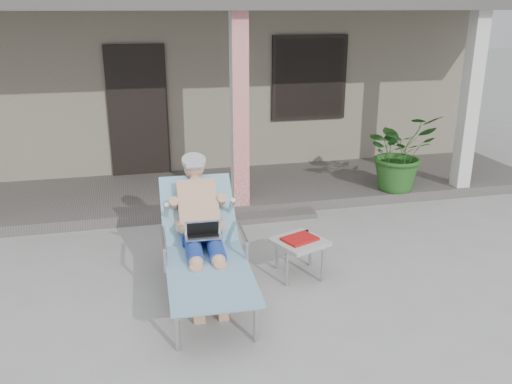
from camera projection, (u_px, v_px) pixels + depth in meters
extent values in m
plane|color=#9E9E99|center=(282.00, 284.00, 5.77)|extent=(60.00, 60.00, 0.00)
cube|color=gray|center=(197.00, 73.00, 11.27)|extent=(10.00, 5.00, 3.00)
cube|color=black|center=(138.00, 111.00, 8.75)|extent=(0.95, 0.06, 2.10)
cube|color=black|center=(309.00, 78.00, 9.24)|extent=(1.20, 0.06, 1.30)
cube|color=black|center=(309.00, 78.00, 9.24)|extent=(1.32, 0.05, 1.42)
cube|color=#605B56|center=(229.00, 190.00, 8.51)|extent=(10.00, 2.00, 0.15)
cube|color=red|center=(239.00, 112.00, 7.28)|extent=(0.22, 0.22, 2.61)
cube|color=silver|center=(470.00, 102.00, 8.05)|extent=(0.22, 0.22, 2.61)
cube|color=#474442|center=(226.00, 1.00, 7.60)|extent=(10.00, 2.30, 0.24)
cube|color=#605B56|center=(245.00, 218.00, 7.46)|extent=(2.00, 0.30, 0.07)
cylinder|color=#B7B7BC|center=(177.00, 330.00, 4.59)|extent=(0.05, 0.05, 0.40)
cylinder|color=#B7B7BC|center=(256.00, 321.00, 4.72)|extent=(0.05, 0.05, 0.40)
cylinder|color=#B7B7BC|center=(169.00, 258.00, 5.91)|extent=(0.05, 0.05, 0.40)
cylinder|color=#B7B7BC|center=(231.00, 253.00, 6.04)|extent=(0.05, 0.05, 0.40)
cube|color=#B7B7BC|center=(209.00, 276.00, 5.06)|extent=(0.72, 1.35, 0.03)
cube|color=#82A6C8|center=(209.00, 273.00, 5.05)|extent=(0.83, 1.39, 0.04)
cube|color=#B7B7BC|center=(198.00, 214.00, 5.88)|extent=(0.70, 0.65, 0.54)
cube|color=#82A6C8|center=(198.00, 210.00, 5.86)|extent=(0.81, 0.73, 0.61)
cylinder|color=#A6A7A9|center=(193.00, 160.00, 6.00)|extent=(0.27, 0.28, 0.14)
cube|color=silver|center=(203.00, 235.00, 5.43)|extent=(0.37, 0.27, 0.25)
cube|color=#AFAFAA|center=(300.00, 242.00, 5.84)|extent=(0.65, 0.65, 0.04)
cylinder|color=#B7B7BC|center=(287.00, 270.00, 5.68)|extent=(0.04, 0.04, 0.38)
cylinder|color=#B7B7BC|center=(323.00, 266.00, 5.76)|extent=(0.04, 0.04, 0.38)
cylinder|color=#B7B7BC|center=(277.00, 254.00, 6.04)|extent=(0.04, 0.04, 0.38)
cylinder|color=#B7B7BC|center=(311.00, 250.00, 6.13)|extent=(0.04, 0.04, 0.38)
cube|color=red|center=(300.00, 239.00, 5.83)|extent=(0.42, 0.38, 0.03)
cube|color=black|center=(296.00, 235.00, 5.95)|extent=(0.33, 0.15, 0.03)
imported|color=#26591E|center=(400.00, 152.00, 8.15)|extent=(1.17, 1.06, 1.17)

